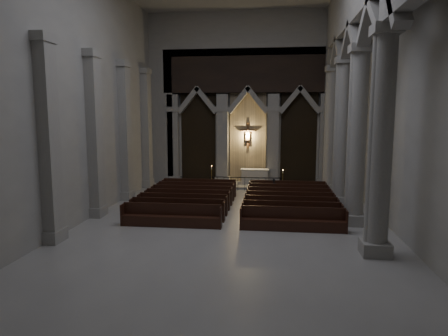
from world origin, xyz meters
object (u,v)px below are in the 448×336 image
object	(u,v)px
altar_rail	(245,181)
candle_stand_left	(212,182)
pews	(238,204)
candle_stand_right	(283,185)
altar	(255,176)
worshipper	(274,188)

from	to	relation	value
altar_rail	candle_stand_left	distance (m)	2.48
altar_rail	candle_stand_left	size ratio (longest dim) A/B	3.09
candle_stand_left	pews	bearing A→B (deg)	-69.26
candle_stand_right	altar_rail	bearing A→B (deg)	-170.31
altar	altar_rail	bearing A→B (deg)	-105.09
altar	altar_rail	world-z (taller)	altar
candle_stand_left	pews	size ratio (longest dim) A/B	0.15
candle_stand_left	altar	bearing A→B (deg)	23.59
candle_stand_left	candle_stand_right	world-z (taller)	candle_stand_left
altar	altar_rail	distance (m)	2.14
altar	worshipper	bearing A→B (deg)	-70.72
worshipper	candle_stand_right	bearing A→B (deg)	87.09
pews	altar_rail	bearing A→B (deg)	90.00
altar_rail	pews	world-z (taller)	pews
altar_rail	pews	distance (m)	5.38
candle_stand_right	worshipper	world-z (taller)	candle_stand_right
altar_rail	pews	size ratio (longest dim) A/B	0.47
altar	candle_stand_right	distance (m)	2.54
altar	candle_stand_left	distance (m)	3.17
altar	altar_rail	size ratio (longest dim) A/B	0.42
altar_rail	candle_stand_right	distance (m)	2.53
altar	candle_stand_right	bearing A→B (deg)	-40.49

